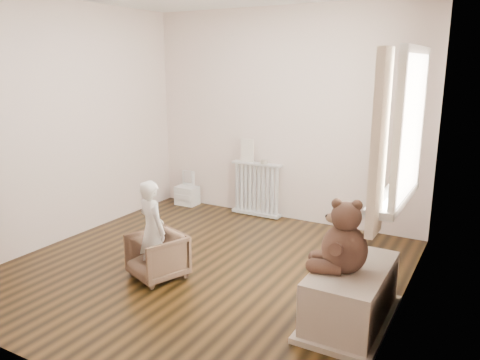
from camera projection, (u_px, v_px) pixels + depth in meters
The scene contains 18 objects.
floor at pixel (204, 267), 4.55m from camera, with size 3.60×3.60×0.01m, color black.
back_wall at pixel (283, 116), 5.76m from camera, with size 3.60×0.02×2.60m, color silver.
front_wall at pixel (28, 175), 2.72m from camera, with size 3.60×0.02×2.60m, color silver.
left_wall at pixel (64, 123), 5.09m from camera, with size 0.02×3.60×2.60m, color silver.
right_wall at pixel (408, 153), 3.38m from camera, with size 0.02×3.60×2.60m, color silver.
window at pixel (412, 127), 3.62m from camera, with size 0.03×0.90×1.10m, color white.
window_sill at pixel (394, 198), 3.80m from camera, with size 0.22×1.10×0.06m, color silver.
curtain_left at pixel (379, 145), 3.20m from camera, with size 0.06×0.26×1.30m, color beige.
curtain_right at pixel (409, 126), 4.17m from camera, with size 0.06×0.26×1.30m, color beige.
radiator at pixel (257, 187), 6.02m from camera, with size 0.67×0.13×0.70m, color silver.
paper_doll at pixel (247, 150), 5.97m from camera, with size 0.18×0.02×0.30m, color beige.
tin_a at pixel (264, 162), 5.89m from camera, with size 0.09×0.09×0.05m, color #A59E8C.
toy_vanity at pixel (187, 185), 6.54m from camera, with size 0.30×0.22×0.48m, color silver.
armchair at pixel (157, 256), 4.30m from camera, with size 0.45×0.46×0.42m, color brown.
child at pixel (152, 230), 4.19m from camera, with size 0.34×0.22×0.92m, color silver.
toy_bench at pixel (351, 297), 3.56m from camera, with size 0.50×0.95×0.45m, color #B9A891.
teddy_bear at pixel (345, 242), 3.39m from camera, with size 0.44×0.34×0.54m, color #372219, non-canonical shape.
plush_cat at pixel (399, 176), 3.97m from camera, with size 0.16×0.27×0.22m, color gray, non-canonical shape.
Camera 1 is at (2.37, -3.50, 1.93)m, focal length 35.00 mm.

